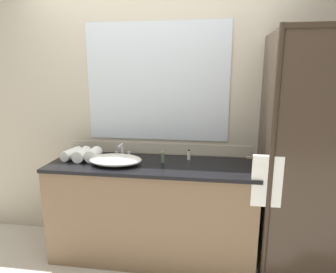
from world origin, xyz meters
TOP-DOWN VIEW (x-y plane):
  - ground_plane at (0.00, 0.00)m, footprint 8.00×8.00m
  - wall_back_with_mirror at (0.00, 0.34)m, footprint 4.40×0.06m
  - vanity_cabinet at (0.00, 0.01)m, footprint 1.80×0.58m
  - shower_enclosure at (1.27, -0.19)m, footprint 1.20×0.59m
  - sink_basin at (-0.30, -0.06)m, footprint 0.46×0.32m
  - faucet at (-0.30, 0.14)m, footprint 0.17×0.13m
  - amenity_bottle_conditioner at (0.32, 0.17)m, footprint 0.03×0.03m
  - amenity_bottle_lotion at (0.10, 0.05)m, footprint 0.03×0.03m
  - rolled_towel_near_edge at (-0.76, 0.05)m, footprint 0.14×0.23m
  - rolled_towel_middle at (-0.65, 0.03)m, footprint 0.12×0.23m
  - rolled_towel_far_edge at (-0.54, 0.03)m, footprint 0.12×0.19m

SIDE VIEW (x-z plane):
  - ground_plane at x=0.00m, z-range 0.00..0.00m
  - vanity_cabinet at x=0.00m, z-range 0.00..0.90m
  - sink_basin at x=-0.30m, z-range 0.90..0.98m
  - amenity_bottle_conditioner at x=0.32m, z-range 0.90..0.99m
  - faucet at x=-0.30m, z-range 0.87..1.02m
  - rolled_towel_near_edge at x=-0.76m, z-range 0.90..0.99m
  - amenity_bottle_lotion at x=0.10m, z-range 0.90..1.00m
  - rolled_towel_middle at x=-0.65m, z-range 0.90..1.00m
  - rolled_towel_far_edge at x=-0.54m, z-range 0.90..1.01m
  - shower_enclosure at x=1.27m, z-range 0.02..2.02m
  - wall_back_with_mirror at x=0.00m, z-range 0.01..2.61m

